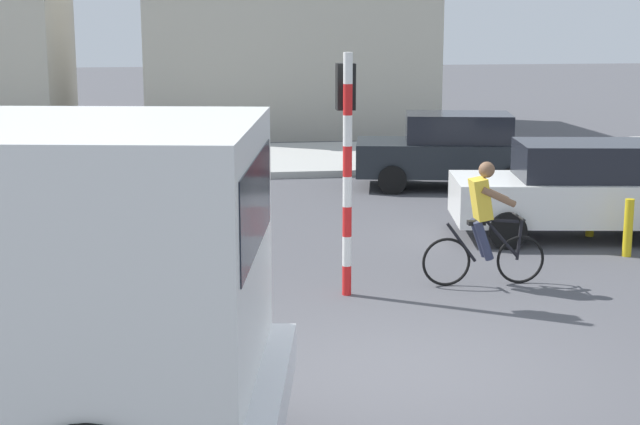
% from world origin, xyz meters
% --- Properties ---
extents(ground_plane, '(120.00, 120.00, 0.00)m').
position_xyz_m(ground_plane, '(0.00, 0.00, 0.00)').
color(ground_plane, '#4C4C51').
extents(sidewalk_far, '(80.00, 5.00, 0.16)m').
position_xyz_m(sidewalk_far, '(0.00, 14.65, 0.08)').
color(sidewalk_far, '#ADADA8').
rests_on(sidewalk_far, ground).
extents(cyclist, '(1.73, 0.50, 1.72)m').
position_xyz_m(cyclist, '(1.76, 3.06, 0.86)').
color(cyclist, black).
rests_on(cyclist, ground).
extents(traffic_light_pole, '(0.24, 0.43, 3.20)m').
position_xyz_m(traffic_light_pole, '(-0.18, 2.91, 2.07)').
color(traffic_light_pole, red).
rests_on(traffic_light_pole, ground).
extents(car_red_near, '(4.21, 2.33, 1.60)m').
position_xyz_m(car_red_near, '(4.18, 5.66, 0.82)').
color(car_red_near, white).
rests_on(car_red_near, ground).
extents(car_white_mid, '(4.26, 2.47, 1.60)m').
position_xyz_m(car_white_mid, '(3.40, 10.53, 0.82)').
color(car_white_mid, '#1E2328').
rests_on(car_white_mid, ground).
extents(pedestrian_near_kerb, '(0.34, 0.22, 1.62)m').
position_xyz_m(pedestrian_near_kerb, '(-3.34, 9.35, 0.85)').
color(pedestrian_near_kerb, '#2D334C').
rests_on(pedestrian_near_kerb, ground).
extents(bollard_near, '(0.14, 0.14, 0.90)m').
position_xyz_m(bollard_near, '(4.45, 4.30, 0.45)').
color(bollard_near, gold).
rests_on(bollard_near, ground).
extents(bollard_far, '(0.14, 0.14, 0.90)m').
position_xyz_m(bollard_far, '(4.45, 5.70, 0.45)').
color(bollard_far, gold).
rests_on(bollard_far, ground).
extents(building_mid_block, '(8.87, 7.51, 6.29)m').
position_xyz_m(building_mid_block, '(0.97, 22.23, 3.15)').
color(building_mid_block, '#B2AD9E').
rests_on(building_mid_block, ground).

